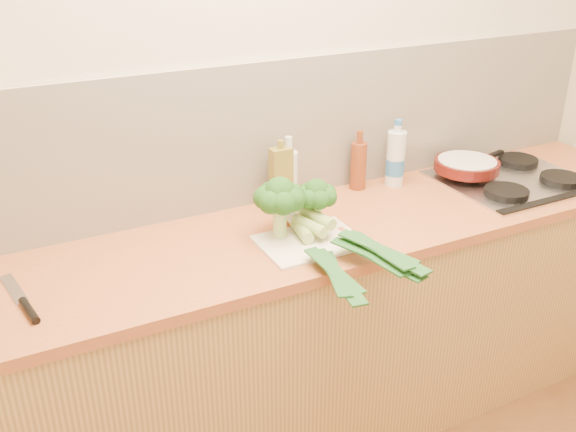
% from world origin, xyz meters
% --- Properties ---
extents(room_shell, '(3.50, 3.50, 3.50)m').
position_xyz_m(room_shell, '(0.00, 1.49, 1.17)').
color(room_shell, beige).
rests_on(room_shell, ground).
extents(counter, '(3.20, 0.62, 0.90)m').
position_xyz_m(counter, '(0.00, 1.20, 0.45)').
color(counter, tan).
rests_on(counter, ground).
extents(gas_hob, '(0.58, 0.50, 0.04)m').
position_xyz_m(gas_hob, '(1.02, 1.20, 0.91)').
color(gas_hob, silver).
rests_on(gas_hob, counter).
extents(chopping_board, '(0.34, 0.25, 0.01)m').
position_xyz_m(chopping_board, '(0.00, 1.10, 0.91)').
color(chopping_board, white).
rests_on(chopping_board, counter).
extents(broccoli_left, '(0.17, 0.18, 0.22)m').
position_xyz_m(broccoli_left, '(-0.07, 1.18, 1.06)').
color(broccoli_left, '#A8CA76').
rests_on(broccoli_left, chopping_board).
extents(broccoli_right, '(0.15, 0.15, 0.18)m').
position_xyz_m(broccoli_right, '(0.07, 1.18, 1.03)').
color(broccoli_right, '#A8CA76').
rests_on(broccoli_right, chopping_board).
extents(leek_front, '(0.17, 0.72, 0.04)m').
position_xyz_m(leek_front, '(-0.02, 1.09, 0.93)').
color(leek_front, white).
rests_on(leek_front, chopping_board).
extents(leek_mid, '(0.22, 0.65, 0.04)m').
position_xyz_m(leek_mid, '(0.03, 1.05, 0.95)').
color(leek_mid, white).
rests_on(leek_mid, chopping_board).
extents(leek_back, '(0.18, 0.67, 0.04)m').
position_xyz_m(leek_back, '(0.07, 1.07, 0.97)').
color(leek_back, white).
rests_on(leek_back, chopping_board).
extents(chefs_knife, '(0.08, 0.32, 0.02)m').
position_xyz_m(chefs_knife, '(-0.91, 1.12, 0.91)').
color(chefs_knife, silver).
rests_on(chefs_knife, counter).
extents(skillet, '(0.39, 0.27, 0.05)m').
position_xyz_m(skillet, '(0.87, 1.31, 0.96)').
color(skillet, '#4A100C').
rests_on(skillet, gas_hob).
extents(oil_tin, '(0.08, 0.05, 0.27)m').
position_xyz_m(oil_tin, '(0.05, 1.41, 1.02)').
color(oil_tin, olive).
rests_on(oil_tin, counter).
extents(glass_bottle, '(0.07, 0.07, 0.27)m').
position_xyz_m(glass_bottle, '(0.08, 1.42, 1.01)').
color(glass_bottle, silver).
rests_on(glass_bottle, counter).
extents(amber_bottle, '(0.06, 0.06, 0.24)m').
position_xyz_m(amber_bottle, '(0.41, 1.43, 1.00)').
color(amber_bottle, maroon).
rests_on(amber_bottle, counter).
extents(water_bottle, '(0.08, 0.08, 0.26)m').
position_xyz_m(water_bottle, '(0.56, 1.40, 1.01)').
color(water_bottle, silver).
rests_on(water_bottle, counter).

